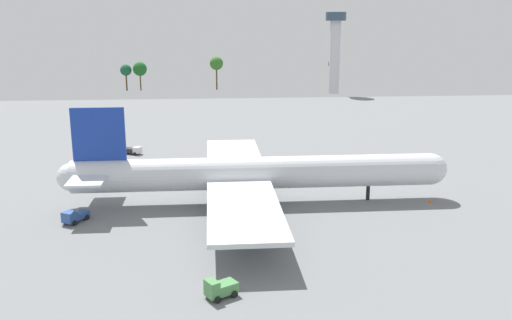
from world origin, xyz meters
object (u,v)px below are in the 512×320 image
(safety_cone_nose, at_px, (430,201))
(control_tower, at_px, (335,46))
(cargo_airplane, at_px, (253,174))
(catering_truck, at_px, (132,150))
(baggage_tug, at_px, (74,216))
(maintenance_van, at_px, (220,288))
(cargo_loader, at_px, (112,162))
(safety_cone_tail, at_px, (75,211))

(safety_cone_nose, xyz_separation_m, control_tower, (17.36, 158.34, 21.37))
(cargo_airplane, relative_size, catering_truck, 13.09)
(baggage_tug, xyz_separation_m, safety_cone_nose, (62.97, 4.74, -0.69))
(catering_truck, xyz_separation_m, baggage_tug, (-3.11, -48.42, 0.09))
(maintenance_van, bearing_deg, cargo_loader, 110.26)
(safety_cone_nose, height_order, safety_cone_tail, safety_cone_nose)
(catering_truck, bearing_deg, cargo_loader, -103.53)
(maintenance_van, height_order, baggage_tug, maintenance_van)
(cargo_loader, xyz_separation_m, safety_cone_nose, (62.88, -31.13, -0.77))
(catering_truck, bearing_deg, cargo_airplane, -56.25)
(maintenance_van, bearing_deg, baggage_tug, 130.37)
(maintenance_van, height_order, safety_cone_nose, maintenance_van)
(baggage_tug, xyz_separation_m, safety_cone_tail, (-1.07, 4.69, -0.79))
(maintenance_van, distance_m, safety_cone_nose, 51.06)
(cargo_airplane, bearing_deg, safety_cone_nose, -5.04)
(control_tower, bearing_deg, safety_cone_nose, -96.26)
(baggage_tug, bearing_deg, cargo_airplane, 14.08)
(cargo_airplane, height_order, control_tower, control_tower)
(cargo_loader, bearing_deg, baggage_tug, -90.15)
(safety_cone_nose, xyz_separation_m, safety_cone_tail, (-64.04, -0.05, -0.09))
(maintenance_van, height_order, control_tower, control_tower)
(cargo_loader, height_order, baggage_tug, cargo_loader)
(cargo_airplane, distance_m, maintenance_van, 36.27)
(safety_cone_nose, height_order, control_tower, control_tower)
(cargo_loader, xyz_separation_m, maintenance_van, (23.48, -63.60, 0.02))
(baggage_tug, height_order, safety_cone_tail, baggage_tug)
(maintenance_van, bearing_deg, control_tower, 73.43)
(baggage_tug, xyz_separation_m, control_tower, (80.33, 163.09, 20.68))
(safety_cone_nose, bearing_deg, control_tower, 83.74)
(control_tower, bearing_deg, cargo_airplane, -107.81)
(safety_cone_nose, bearing_deg, cargo_loader, 153.66)
(safety_cone_nose, bearing_deg, cargo_airplane, 174.96)
(baggage_tug, bearing_deg, catering_truck, 86.32)
(cargo_airplane, height_order, maintenance_van, cargo_airplane)
(baggage_tug, distance_m, safety_cone_nose, 63.15)
(baggage_tug, distance_m, safety_cone_tail, 4.87)
(baggage_tug, height_order, control_tower, control_tower)
(maintenance_van, xyz_separation_m, safety_cone_tail, (-24.64, 32.42, -0.88))
(cargo_airplane, xyz_separation_m, baggage_tug, (-30.38, -7.62, -4.51))
(cargo_airplane, xyz_separation_m, cargo_loader, (-30.29, 28.26, -4.44))
(maintenance_van, bearing_deg, catering_truck, 105.04)
(maintenance_van, bearing_deg, safety_cone_nose, 39.50)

